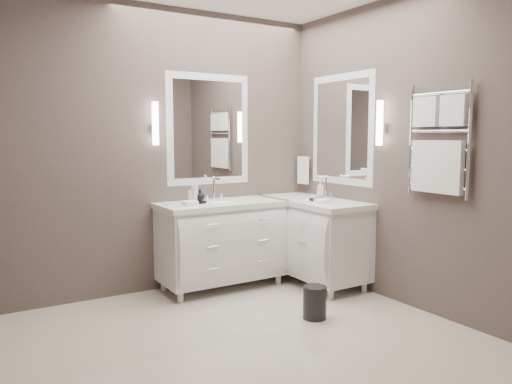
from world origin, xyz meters
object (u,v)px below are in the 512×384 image
vanity_back (222,239)px  towel_ladder (438,148)px  vanity_right (313,235)px  waste_bin (315,302)px

vanity_back → towel_ladder: size_ratio=1.38×
vanity_back → towel_ladder: bearing=-55.9°
vanity_back → vanity_right: (0.88, -0.33, 0.00)m
vanity_back → vanity_right: same height
vanity_right → towel_ladder: size_ratio=1.38×
vanity_right → towel_ladder: (0.23, -1.30, 0.91)m
towel_ladder → vanity_right: bearing=99.8°
waste_bin → vanity_back: bearing=102.1°
vanity_right → waste_bin: (-0.63, -0.83, -0.35)m
vanity_back → waste_bin: (0.25, -1.15, -0.35)m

